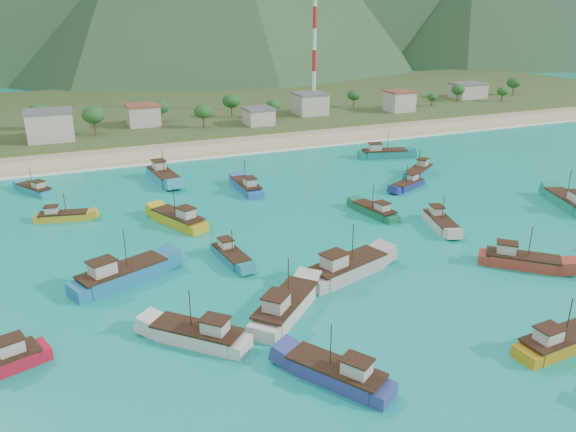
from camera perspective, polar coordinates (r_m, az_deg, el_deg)
name	(u,v)px	position (r m, az deg, el deg)	size (l,w,h in m)	color
ground	(319,285)	(74.59, 3.17, -7.01)	(600.00, 600.00, 0.00)	#0C8785
beach	(184,150)	(145.46, -10.56, 6.58)	(400.00, 18.00, 1.20)	beige
land	(144,111)	(204.31, -14.43, 10.31)	(400.00, 110.00, 2.40)	#385123
surf_line	(193,159)	(136.47, -9.67, 5.70)	(400.00, 2.50, 0.08)	white
village	(173,115)	(167.80, -11.64, 10.04)	(225.75, 24.85, 7.45)	beige
vegetation	(108,118)	(164.86, -17.80, 9.44)	(272.49, 26.18, 9.03)	#235623
radio_tower	(314,50)	(185.53, 2.69, 16.49)	(1.20, 1.20, 38.96)	red
boat_0	(35,190)	(120.61, -24.34, 2.42)	(6.96, 9.27, 5.41)	teal
boat_1	(569,203)	(113.97, 26.62, 1.23)	(7.40, 12.80, 7.26)	#178263
boat_4	(163,176)	(120.32, -12.59, 3.94)	(5.09, 12.96, 7.46)	teal
boat_7	(199,336)	(63.22, -9.04, -11.94)	(10.40, 10.26, 6.66)	beige
boat_9	(520,261)	(85.67, 22.54, -4.27)	(10.30, 9.87, 6.51)	#AC3727
boat_10	(231,256)	(81.55, -5.84, -4.10)	(3.77, 9.37, 5.39)	teal
boat_12	(247,187)	(111.32, -4.22, 2.93)	(3.37, 10.92, 6.43)	#265EAA
boat_13	(63,217)	(103.48, -21.93, -0.09)	(9.19, 4.36, 5.22)	gold
boat_17	(559,343)	(67.86, 25.81, -11.57)	(10.94, 3.97, 6.34)	#B17E13
boat_18	(375,212)	(99.35, 8.82, 0.44)	(4.61, 10.03, 5.71)	#166643
boat_19	(121,276)	(77.75, -16.61, -5.86)	(13.65, 8.65, 7.78)	#1D6CA1
boat_20	(338,375)	(57.08, 5.05, -15.77)	(8.72, 11.07, 6.53)	navy
boat_21	(383,154)	(137.78, 9.67, 6.23)	(12.37, 6.31, 7.02)	#187971
boat_22	(285,308)	(67.31, -0.32, -9.33)	(11.80, 11.35, 7.47)	beige
boat_23	(440,222)	(96.66, 15.17, -0.63)	(5.48, 10.28, 5.83)	beige
boat_26	(419,172)	(124.76, 13.19, 4.38)	(10.34, 8.81, 6.24)	#0E758D
boat_27	(346,269)	(76.77, 5.96, -5.39)	(13.80, 7.83, 7.83)	#AFA6A0
boat_28	(408,185)	(115.55, 12.08, 3.08)	(9.17, 6.08, 5.25)	navy
boat_30	(179,220)	(95.58, -11.03, -0.39)	(7.91, 12.11, 6.92)	gold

